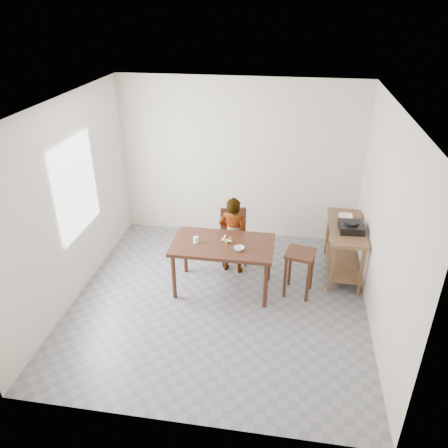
% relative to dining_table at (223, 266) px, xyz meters
% --- Properties ---
extents(floor, '(4.00, 4.00, 0.04)m').
position_rel_dining_table_xyz_m(floor, '(0.00, -0.30, -0.40)').
color(floor, slate).
rests_on(floor, ground).
extents(ceiling, '(4.00, 4.00, 0.04)m').
position_rel_dining_table_xyz_m(ceiling, '(0.00, -0.30, 2.35)').
color(ceiling, white).
rests_on(ceiling, wall_back).
extents(wall_back, '(4.00, 0.04, 2.70)m').
position_rel_dining_table_xyz_m(wall_back, '(0.00, 1.72, 0.98)').
color(wall_back, beige).
rests_on(wall_back, ground).
extents(wall_front, '(4.00, 0.04, 2.70)m').
position_rel_dining_table_xyz_m(wall_front, '(0.00, -2.32, 0.98)').
color(wall_front, beige).
rests_on(wall_front, ground).
extents(wall_left, '(0.04, 4.00, 2.70)m').
position_rel_dining_table_xyz_m(wall_left, '(-2.02, -0.30, 0.98)').
color(wall_left, beige).
rests_on(wall_left, ground).
extents(wall_right, '(0.04, 4.00, 2.70)m').
position_rel_dining_table_xyz_m(wall_right, '(2.02, -0.30, 0.98)').
color(wall_right, beige).
rests_on(wall_right, ground).
extents(window_pane, '(0.02, 1.10, 1.30)m').
position_rel_dining_table_xyz_m(window_pane, '(-1.97, -0.10, 1.12)').
color(window_pane, white).
rests_on(window_pane, wall_left).
extents(dining_table, '(1.40, 0.80, 0.75)m').
position_rel_dining_table_xyz_m(dining_table, '(0.00, 0.00, 0.00)').
color(dining_table, '#3F2013').
rests_on(dining_table, floor).
extents(prep_counter, '(0.50, 1.20, 0.80)m').
position_rel_dining_table_xyz_m(prep_counter, '(1.72, 0.70, 0.03)').
color(prep_counter, brown).
rests_on(prep_counter, floor).
extents(child, '(0.48, 0.35, 1.22)m').
position_rel_dining_table_xyz_m(child, '(0.07, 0.49, 0.24)').
color(child, white).
rests_on(child, floor).
extents(dining_chair, '(0.48, 0.48, 0.84)m').
position_rel_dining_table_xyz_m(dining_chair, '(0.05, 0.77, 0.05)').
color(dining_chair, '#3F2013').
rests_on(dining_chair, floor).
extents(stool, '(0.45, 0.45, 0.67)m').
position_rel_dining_table_xyz_m(stool, '(1.07, 0.06, -0.04)').
color(stool, '#3F2013').
rests_on(stool, floor).
extents(glass_tumbler, '(0.08, 0.08, 0.09)m').
position_rel_dining_table_xyz_m(glass_tumbler, '(-0.37, -0.04, 0.42)').
color(glass_tumbler, white).
rests_on(glass_tumbler, dining_table).
extents(small_bowl, '(0.17, 0.17, 0.04)m').
position_rel_dining_table_xyz_m(small_bowl, '(0.24, -0.14, 0.40)').
color(small_bowl, white).
rests_on(small_bowl, dining_table).
extents(banana, '(0.20, 0.16, 0.06)m').
position_rel_dining_table_xyz_m(banana, '(0.05, 0.04, 0.41)').
color(banana, '#F4D558').
rests_on(banana, dining_table).
extents(serving_bowl, '(0.22, 0.22, 0.05)m').
position_rel_dining_table_xyz_m(serving_bowl, '(1.71, 0.94, 0.45)').
color(serving_bowl, white).
rests_on(serving_bowl, prep_counter).
extents(gas_burner, '(0.36, 0.36, 0.11)m').
position_rel_dining_table_xyz_m(gas_burner, '(1.76, 0.56, 0.48)').
color(gas_burner, black).
rests_on(gas_burner, prep_counter).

